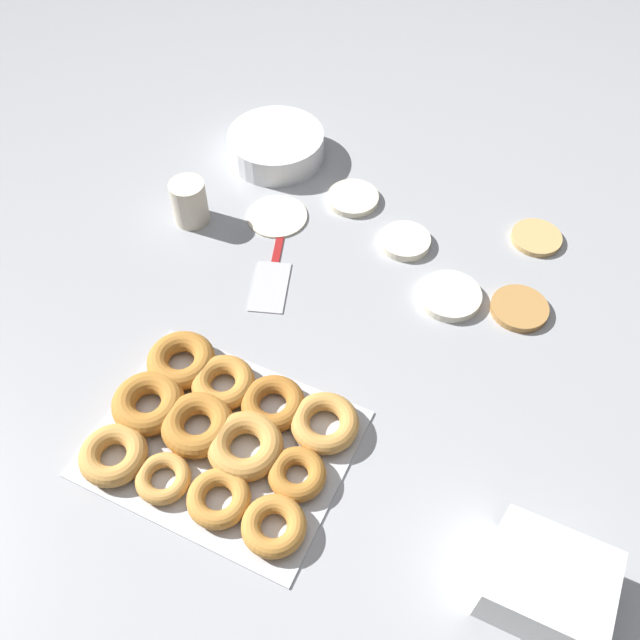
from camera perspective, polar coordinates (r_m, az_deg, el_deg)
ground_plane at (r=1.18m, az=4.43°, el=2.15°), size 3.00×3.00×0.00m
pancake_0 at (r=1.19m, az=16.44°, el=0.95°), size 0.10×0.10×0.01m
pancake_1 at (r=1.30m, az=-3.65°, el=8.78°), size 0.12×0.12×0.01m
pancake_2 at (r=1.26m, az=7.18°, el=6.61°), size 0.09×0.09×0.02m
pancake_3 at (r=1.34m, az=2.79°, el=10.21°), size 0.10×0.10×0.01m
pancake_4 at (r=1.18m, az=10.89°, el=1.99°), size 0.11×0.11×0.02m
pancake_5 at (r=1.32m, az=17.76°, el=6.61°), size 0.09×0.09×0.01m
donut_tray at (r=1.01m, az=-8.66°, el=-9.13°), size 0.37×0.29×0.04m
batter_bowl at (r=1.43m, az=-3.72°, el=14.45°), size 0.20×0.20×0.06m
container_stack at (r=0.94m, az=18.60°, el=-20.35°), size 0.15×0.12×0.08m
paper_cup at (r=1.29m, az=-10.93°, el=9.72°), size 0.07×0.07×0.09m
spatula at (r=1.20m, az=-4.03°, el=3.87°), size 0.12×0.25×0.01m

